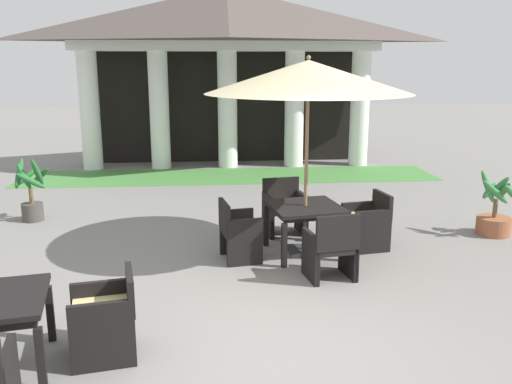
{
  "coord_description": "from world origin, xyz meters",
  "views": [
    {
      "loc": [
        -0.44,
        -4.79,
        2.73
      ],
      "look_at": [
        0.1,
        1.67,
        1.17
      ],
      "focal_mm": 38.03,
      "sensor_mm": 36.0,
      "label": 1
    }
  ],
  "objects": [
    {
      "name": "background_pavilion",
      "position": [
        0.0,
        9.52,
        3.44
      ],
      "size": [
        8.23,
        3.11,
        4.54
      ],
      "color": "white",
      "rests_on": "ground"
    },
    {
      "name": "patio_chair_mid_left_west",
      "position": [
        -0.09,
        2.46,
        0.41
      ],
      "size": [
        0.6,
        0.66,
        0.85
      ],
      "rotation": [
        0.0,
        0.0,
        -1.4
      ],
      "color": "black",
      "rests_on": "ground"
    },
    {
      "name": "potted_palm_left_edge",
      "position": [
        -3.59,
        4.69,
        0.44
      ],
      "size": [
        0.7,
        0.72,
        1.15
      ],
      "color": "#47423D",
      "rests_on": "ground"
    },
    {
      "name": "patio_chair_near_foreground_east",
      "position": [
        -1.46,
        -0.02,
        0.4
      ],
      "size": [
        0.68,
        0.66,
        0.83
      ],
      "rotation": [
        0.0,
        0.0,
        -4.53
      ],
      "color": "black",
      "rests_on": "ground"
    },
    {
      "name": "ground_plane",
      "position": [
        0.0,
        0.0,
        0.0
      ],
      "size": [
        60.0,
        60.0,
        0.0
      ],
      "primitive_type": "plane",
      "color": "gray"
    },
    {
      "name": "lawn_strip",
      "position": [
        0.0,
        8.21,
        0.0
      ],
      "size": [
        10.03,
        1.95,
        0.01
      ],
      "primitive_type": "cube",
      "color": "#47843D",
      "rests_on": "ground"
    },
    {
      "name": "patio_chair_mid_left_north",
      "position": [
        0.72,
        3.61,
        0.42
      ],
      "size": [
        0.71,
        0.63,
        0.88
      ],
      "rotation": [
        0.0,
        0.0,
        -2.97
      ],
      "color": "black",
      "rests_on": "ground"
    },
    {
      "name": "patio_chair_mid_left_south",
      "position": [
        1.06,
        1.65,
        0.41
      ],
      "size": [
        0.67,
        0.61,
        0.9
      ],
      "rotation": [
        0.0,
        0.0,
        0.17
      ],
      "color": "black",
      "rests_on": "ground"
    },
    {
      "name": "patio_umbrella_mid_left",
      "position": [
        0.89,
        2.63,
        2.52
      ],
      "size": [
        2.85,
        2.85,
        2.81
      ],
      "color": "#2D2D2D",
      "rests_on": "ground"
    },
    {
      "name": "potted_palm_right_edge",
      "position": [
        4.08,
        3.24,
        0.3
      ],
      "size": [
        0.7,
        0.65,
        1.06
      ],
      "color": "#995638",
      "rests_on": "ground"
    },
    {
      "name": "patio_chair_mid_left_east",
      "position": [
        1.87,
        2.8,
        0.4
      ],
      "size": [
        0.66,
        0.66,
        0.84
      ],
      "rotation": [
        0.0,
        0.0,
        -4.54
      ],
      "color": "black",
      "rests_on": "ground"
    },
    {
      "name": "patio_table_mid_left",
      "position": [
        0.89,
        2.63,
        0.63
      ],
      "size": [
        1.14,
        1.14,
        0.72
      ],
      "rotation": [
        0.0,
        0.0,
        0.17
      ],
      "color": "black",
      "rests_on": "ground"
    }
  ]
}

